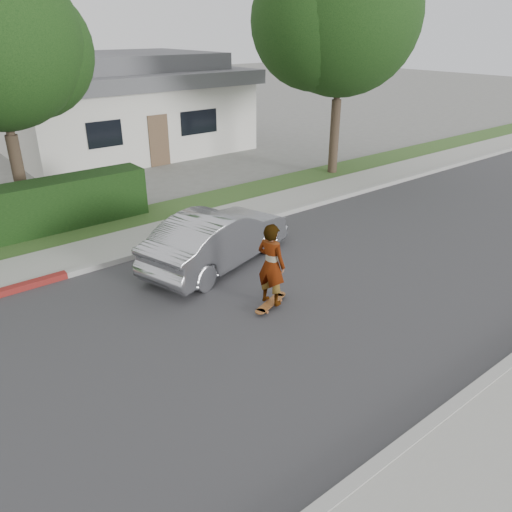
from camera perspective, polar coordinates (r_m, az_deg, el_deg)
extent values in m
plane|color=slate|center=(8.98, -18.09, -13.63)|extent=(120.00, 120.00, 0.00)
cube|color=#2D2D30|center=(8.97, -18.10, -13.61)|extent=(60.00, 8.00, 0.01)
cube|color=#9E9E99|center=(12.37, -25.20, -3.24)|extent=(60.00, 0.20, 0.15)
cube|color=gray|center=(13.18, -26.20, -1.81)|extent=(60.00, 1.60, 0.12)
cylinder|color=#33261C|center=(16.79, -25.41, 8.15)|extent=(0.36, 0.36, 2.52)
cylinder|color=#33261C|center=(16.42, -26.64, 14.44)|extent=(0.24, 0.24, 2.10)
sphere|color=black|center=(16.79, -24.86, 20.47)|extent=(3.84, 3.84, 3.84)
cylinder|color=#33261C|center=(20.13, 8.92, 13.18)|extent=(0.36, 0.36, 2.88)
cylinder|color=#33261C|center=(19.82, 9.35, 19.30)|extent=(0.24, 0.24, 2.40)
sphere|color=black|center=(19.74, 9.83, 25.54)|extent=(5.60, 5.60, 5.60)
sphere|color=black|center=(19.44, 7.07, 25.12)|extent=(4.76, 4.76, 4.76)
sphere|color=black|center=(20.60, 10.95, 24.59)|extent=(4.48, 4.48, 4.48)
cube|color=beige|center=(25.28, -15.18, 15.12)|extent=(10.00, 8.00, 3.00)
cube|color=#4C4C51|center=(25.06, -15.66, 19.17)|extent=(10.60, 8.60, 0.60)
cube|color=#4C4C51|center=(25.02, -15.83, 20.53)|extent=(8.40, 6.40, 0.80)
cube|color=black|center=(20.65, -16.91, 13.18)|extent=(1.40, 0.06, 1.00)
cube|color=black|center=(22.58, -6.53, 14.97)|extent=(1.80, 0.06, 1.00)
cube|color=brown|center=(21.70, -11.03, 12.81)|extent=(0.90, 0.06, 2.10)
cylinder|color=#AF6130|center=(10.34, 1.28, -6.43)|extent=(0.07, 0.05, 0.06)
cylinder|color=#AF6130|center=(10.41, 0.51, -6.18)|extent=(0.07, 0.05, 0.06)
cylinder|color=#AF6130|center=(10.77, 2.83, -5.08)|extent=(0.07, 0.05, 0.06)
cylinder|color=#AF6130|center=(10.84, 2.08, -4.86)|extent=(0.07, 0.05, 0.06)
cube|color=silver|center=(10.36, 0.89, -6.11)|extent=(0.10, 0.18, 0.02)
cube|color=silver|center=(10.79, 2.46, -4.78)|extent=(0.10, 0.18, 0.02)
cube|color=brown|center=(10.56, 1.69, -5.33)|extent=(0.88, 0.49, 0.02)
cylinder|color=brown|center=(10.24, 0.48, -6.36)|extent=(0.27, 0.27, 0.02)
cylinder|color=brown|center=(10.88, 2.83, -4.36)|extent=(0.27, 0.27, 0.02)
imported|color=white|center=(10.14, 1.76, -0.98)|extent=(0.57, 0.73, 1.76)
imported|color=#A2A3A9|center=(12.20, -4.40, 2.06)|extent=(4.47, 2.64, 1.39)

